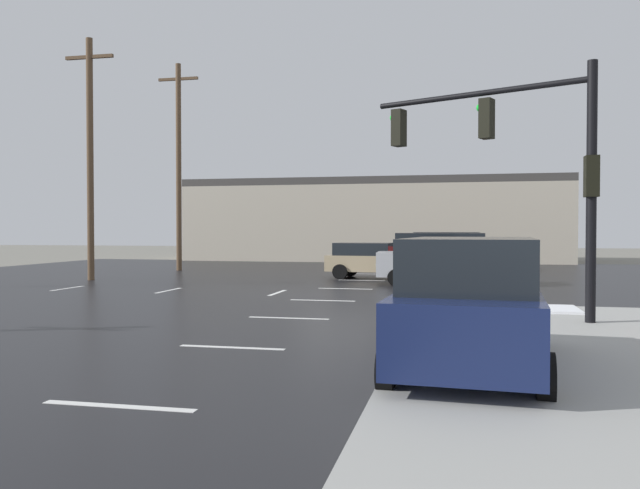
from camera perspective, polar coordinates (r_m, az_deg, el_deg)
name	(u,v)px	position (r m, az deg, el deg)	size (l,w,h in m)	color
ground_plane	(335,295)	(21.58, 1.34, -4.47)	(120.00, 120.00, 0.00)	slate
road_asphalt	(335,294)	(21.57, 1.34, -4.44)	(44.00, 44.00, 0.02)	black
snow_strip_curbside	(497,308)	(17.23, 15.37, -5.41)	(4.00, 1.60, 0.06)	white
lane_markings	(365,299)	(20.02, 3.99, -4.86)	(36.15, 36.15, 0.01)	silver
traffic_signal_mast	(523,151)	(15.78, 17.55, 7.87)	(5.03, 2.41, 5.72)	black
strip_building_background	(375,220)	(46.23, 4.89, 2.14)	(26.07, 8.00, 5.70)	#BCB29E
suv_red	(447,250)	(34.62, 11.21, -0.51)	(4.94, 2.42, 2.03)	#B21919
sedan_tan	(375,260)	(28.48, 4.89, -1.35)	(4.64, 2.31, 1.58)	tan
suv_silver	(439,257)	(25.63, 10.49, -1.13)	(4.92, 2.38, 2.03)	#B7BABF
suv_navy	(471,302)	(9.96, 13.21, -4.96)	(2.43, 4.94, 2.03)	#141E47
utility_pole_far	(90,155)	(29.33, -19.70, 7.50)	(2.20, 0.28, 10.31)	brown
utility_pole_distant	(179,163)	(35.03, -12.41, 7.03)	(2.20, 0.28, 10.93)	brown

